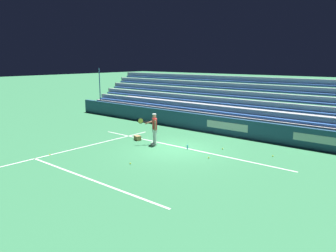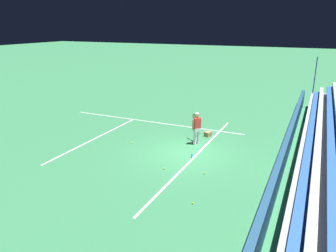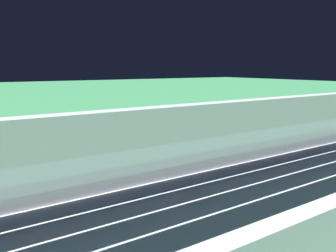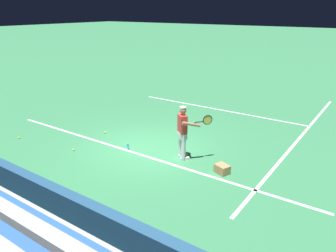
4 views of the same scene
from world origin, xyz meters
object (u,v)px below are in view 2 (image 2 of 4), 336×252
object	(u,v)px
tennis_player	(197,128)
tennis_ball_near_player	(132,143)
ball_box_cardboard	(208,134)
tennis_ball_by_box	(143,120)
tennis_ball_far_right	(164,169)
tennis_ball_stray_back	(193,203)
water_bottle	(192,156)
tennis_ball_toward_net	(204,173)

from	to	relation	value
tennis_player	tennis_ball_near_player	xyz separation A→B (m)	(-1.43, 3.16, -0.86)
ball_box_cardboard	tennis_ball_by_box	xyz separation A→B (m)	(1.12, 4.87, -0.10)
tennis_ball_far_right	tennis_ball_stray_back	size ratio (longest dim) A/B	1.00
tennis_player	ball_box_cardboard	bearing A→B (deg)	-6.79
tennis_player	ball_box_cardboard	distance (m)	1.65
tennis_ball_far_right	ball_box_cardboard	bearing A→B (deg)	-4.04
water_bottle	ball_box_cardboard	bearing A→B (deg)	5.04
tennis_ball_near_player	tennis_ball_toward_net	xyz separation A→B (m)	(-1.90, -4.75, 0.00)
tennis_ball_stray_back	tennis_ball_by_box	bearing A→B (deg)	38.55
tennis_player	tennis_ball_by_box	world-z (taller)	tennis_player
ball_box_cardboard	tennis_ball_stray_back	bearing A→B (deg)	-165.90
tennis_ball_near_player	tennis_ball_stray_back	size ratio (longest dim) A/B	1.00
ball_box_cardboard	tennis_ball_near_player	bearing A→B (deg)	130.86
tennis_ball_near_player	water_bottle	bearing A→B (deg)	-97.32
tennis_ball_far_right	tennis_ball_stray_back	bearing A→B (deg)	-135.27
tennis_ball_near_player	tennis_ball_toward_net	distance (m)	5.11
tennis_player	tennis_ball_far_right	world-z (taller)	tennis_player
ball_box_cardboard	tennis_ball_toward_net	world-z (taller)	ball_box_cardboard
water_bottle	tennis_ball_near_player	bearing A→B (deg)	82.68
water_bottle	tennis_player	bearing A→B (deg)	13.88
ball_box_cardboard	tennis_ball_near_player	world-z (taller)	ball_box_cardboard
tennis_player	tennis_ball_stray_back	world-z (taller)	tennis_player
tennis_ball_far_right	tennis_ball_toward_net	distance (m)	1.80
tennis_ball_near_player	tennis_ball_stray_back	bearing A→B (deg)	-130.48
tennis_player	ball_box_cardboard	world-z (taller)	tennis_player
ball_box_cardboard	tennis_ball_by_box	distance (m)	5.00
ball_box_cardboard	tennis_ball_toward_net	xyz separation A→B (m)	(-4.78, -1.41, -0.10)
ball_box_cardboard	tennis_ball_far_right	bearing A→B (deg)	175.96
tennis_player	tennis_ball_far_right	distance (m)	3.73
ball_box_cardboard	tennis_ball_far_right	world-z (taller)	ball_box_cardboard
tennis_ball_near_player	tennis_ball_by_box	xyz separation A→B (m)	(4.00, 1.54, 0.00)
tennis_player	tennis_ball_far_right	xyz separation A→B (m)	(-3.63, 0.19, -0.86)
tennis_player	tennis_ball_by_box	xyz separation A→B (m)	(2.57, 4.70, -0.86)
tennis_ball_near_player	water_bottle	world-z (taller)	water_bottle
tennis_player	tennis_ball_toward_net	bearing A→B (deg)	-154.51
tennis_ball_stray_back	water_bottle	world-z (taller)	water_bottle
tennis_player	tennis_ball_toward_net	distance (m)	3.79
tennis_ball_by_box	water_bottle	size ratio (longest dim) A/B	0.30
ball_box_cardboard	tennis_ball_near_player	size ratio (longest dim) A/B	6.06
tennis_ball_far_right	tennis_ball_near_player	distance (m)	3.70
tennis_player	tennis_ball_stray_back	size ratio (longest dim) A/B	25.98
tennis_ball_stray_back	tennis_ball_by_box	xyz separation A→B (m)	(8.41, 6.70, 0.00)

